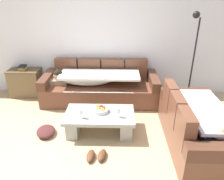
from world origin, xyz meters
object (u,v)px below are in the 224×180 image
at_px(wine_glass_near_right, 118,111).
at_px(coffee_table, 100,120).
at_px(couch_along_wall, 98,87).
at_px(pair_of_shoes, 96,156).
at_px(fruit_bowl, 101,109).
at_px(crumpled_garment, 46,131).
at_px(side_cabinet, 26,83).
at_px(floor_lamp, 193,53).
at_px(couch_near_window, 197,127).
at_px(wine_glass_near_left, 81,112).
at_px(open_magazine, 120,114).
at_px(book_stack_on_cabinet, 22,68).

bearing_deg(wine_glass_near_right, coffee_table, 162.03).
height_order(couch_along_wall, pair_of_shoes, couch_along_wall).
height_order(fruit_bowl, wine_glass_near_right, wine_glass_near_right).
distance_m(pair_of_shoes, crumpled_garment, 1.10).
xyz_separation_m(side_cabinet, floor_lamp, (3.74, -0.17, 0.80)).
bearing_deg(couch_near_window, wine_glass_near_right, 81.16).
bearing_deg(pair_of_shoes, coffee_table, 89.67).
height_order(coffee_table, floor_lamp, floor_lamp).
distance_m(wine_glass_near_left, wine_glass_near_right, 0.62).
bearing_deg(open_magazine, pair_of_shoes, -119.63).
bearing_deg(book_stack_on_cabinet, wine_glass_near_right, -35.07).
xyz_separation_m(fruit_bowl, side_cabinet, (-1.88, 1.38, -0.10)).
bearing_deg(pair_of_shoes, floor_lamp, 46.04).
bearing_deg(couch_along_wall, wine_glass_near_right, -71.34).
relative_size(wine_glass_near_right, side_cabinet, 0.23).
bearing_deg(coffee_table, side_cabinet, 142.25).
bearing_deg(couch_near_window, couch_along_wall, 48.33).
height_order(coffee_table, pair_of_shoes, coffee_table).
height_order(couch_near_window, book_stack_on_cabinet, couch_near_window).
xyz_separation_m(floor_lamp, crumpled_garment, (-2.82, -1.38, -1.06)).
distance_m(coffee_table, pair_of_shoes, 0.70).
xyz_separation_m(fruit_bowl, wine_glass_near_right, (0.31, -0.17, 0.07)).
relative_size(wine_glass_near_left, wine_glass_near_right, 1.00).
xyz_separation_m(wine_glass_near_left, open_magazine, (0.66, 0.12, -0.11)).
xyz_separation_m(coffee_table, book_stack_on_cabinet, (-1.88, 1.44, 0.45)).
distance_m(wine_glass_near_right, book_stack_on_cabinet, 2.69).
height_order(couch_along_wall, side_cabinet, couch_along_wall).
height_order(couch_along_wall, crumpled_garment, couch_along_wall).
distance_m(couch_near_window, open_magazine, 1.25).
height_order(couch_along_wall, fruit_bowl, couch_along_wall).
height_order(couch_near_window, floor_lamp, floor_lamp).
bearing_deg(side_cabinet, book_stack_on_cabinet, -167.15).
xyz_separation_m(coffee_table, open_magazine, (0.36, -0.03, 0.15)).
xyz_separation_m(open_magazine, pair_of_shoes, (-0.36, -0.65, -0.34)).
relative_size(couch_near_window, book_stack_on_cabinet, 8.67).
height_order(coffee_table, open_magazine, open_magazine).
distance_m(floor_lamp, pair_of_shoes, 2.91).
bearing_deg(couch_near_window, fruit_bowl, 76.92).
bearing_deg(coffee_table, open_magazine, -4.44).
xyz_separation_m(couch_along_wall, open_magazine, (0.48, -1.25, 0.06)).
bearing_deg(open_magazine, couch_along_wall, 110.94).
distance_m(open_magazine, floor_lamp, 2.12).
bearing_deg(fruit_bowl, wine_glass_near_right, -28.75).
relative_size(wine_glass_near_right, open_magazine, 0.59).
height_order(couch_along_wall, wine_glass_near_left, couch_along_wall).
relative_size(wine_glass_near_left, pair_of_shoes, 0.52).
relative_size(couch_near_window, floor_lamp, 0.92).
bearing_deg(open_magazine, wine_glass_near_right, -116.77).
bearing_deg(coffee_table, wine_glass_near_left, -153.22).
height_order(coffee_table, book_stack_on_cabinet, book_stack_on_cabinet).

